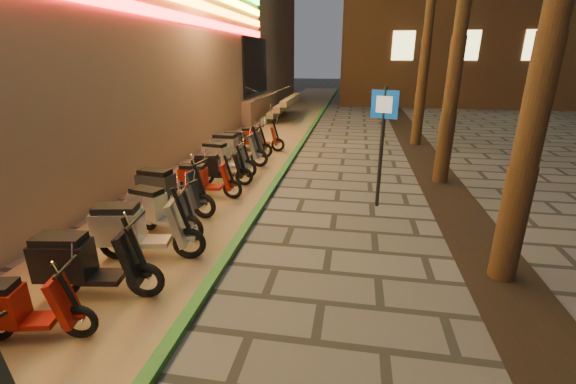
% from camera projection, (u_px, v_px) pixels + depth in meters
% --- Properties ---
extents(ground, '(120.00, 120.00, 0.00)m').
position_uv_depth(ground, '(250.00, 335.00, 4.88)').
color(ground, '#474442').
rests_on(ground, ground).
extents(parking_strip, '(3.40, 60.00, 0.01)m').
position_uv_depth(parking_strip, '(253.00, 149.00, 14.59)').
color(parking_strip, '#8C7251').
rests_on(parking_strip, ground).
extents(green_curb, '(0.18, 60.00, 0.10)m').
position_uv_depth(green_curb, '(297.00, 150.00, 14.30)').
color(green_curb, '#276726').
rests_on(green_curb, ground).
extents(planting_strip, '(1.20, 40.00, 0.02)m').
position_uv_depth(planting_strip, '(456.00, 208.00, 8.94)').
color(planting_strip, black).
rests_on(planting_strip, ground).
extents(pedestrian_sign, '(0.57, 0.26, 2.74)m').
position_uv_depth(pedestrian_sign, '(383.00, 131.00, 8.50)').
color(pedestrian_sign, black).
rests_on(pedestrian_sign, ground).
extents(scooter_3, '(1.50, 0.70, 1.06)m').
position_uv_depth(scooter_3, '(15.00, 308.00, 4.65)').
color(scooter_3, black).
rests_on(scooter_3, ground).
extents(scooter_4, '(1.82, 0.75, 1.28)m').
position_uv_depth(scooter_4, '(83.00, 263.00, 5.48)').
color(scooter_4, black).
rests_on(scooter_4, ground).
extents(scooter_5, '(1.86, 0.83, 1.31)m').
position_uv_depth(scooter_5, '(136.00, 229.00, 6.52)').
color(scooter_5, black).
rests_on(scooter_5, ground).
extents(scooter_6, '(1.66, 0.82, 1.17)m').
position_uv_depth(scooter_6, '(158.00, 209.00, 7.53)').
color(scooter_6, black).
rests_on(scooter_6, ground).
extents(scooter_7, '(1.86, 0.75, 1.30)m').
position_uv_depth(scooter_7, '(168.00, 190.00, 8.46)').
color(scooter_7, black).
rests_on(scooter_7, ground).
extents(scooter_8, '(1.56, 0.55, 1.10)m').
position_uv_depth(scooter_8, '(203.00, 179.00, 9.47)').
color(scooter_8, black).
rests_on(scooter_8, ground).
extents(scooter_9, '(1.59, 0.61, 1.12)m').
position_uv_depth(scooter_9, '(216.00, 168.00, 10.40)').
color(scooter_9, black).
rests_on(scooter_9, ground).
extents(scooter_10, '(1.73, 0.77, 1.22)m').
position_uv_depth(scooter_10, '(223.00, 157.00, 11.33)').
color(scooter_10, black).
rests_on(scooter_10, ground).
extents(scooter_11, '(1.85, 0.65, 1.30)m').
position_uv_depth(scooter_11, '(233.00, 148.00, 12.31)').
color(scooter_11, black).
rests_on(scooter_11, ground).
extents(scooter_12, '(1.68, 0.64, 1.18)m').
position_uv_depth(scooter_12, '(242.00, 143.00, 13.27)').
color(scooter_12, black).
rests_on(scooter_12, ground).
extents(scooter_13, '(1.62, 0.63, 1.14)m').
position_uv_depth(scooter_13, '(257.00, 138.00, 14.15)').
color(scooter_13, black).
rests_on(scooter_13, ground).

